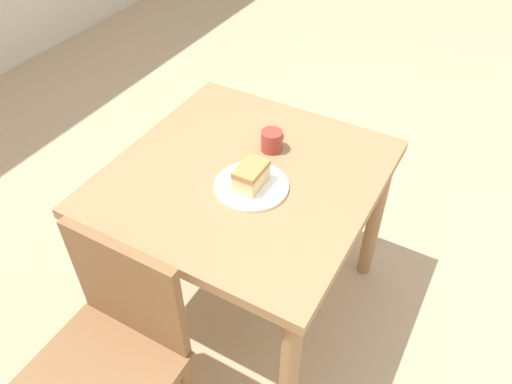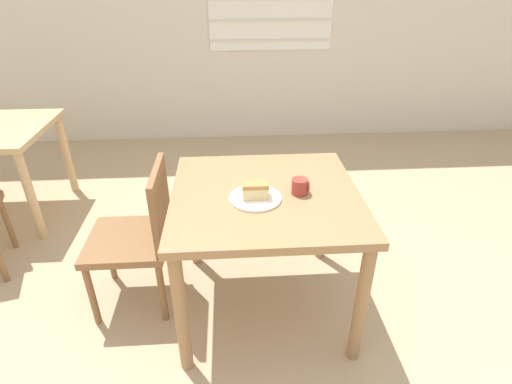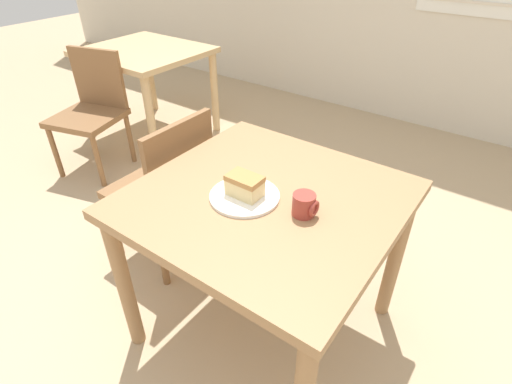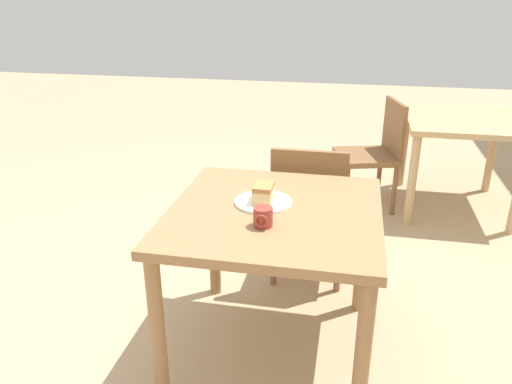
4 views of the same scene
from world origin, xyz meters
name	(u,v)px [view 3 (image 3 of 4)]	position (x,y,z in m)	size (l,w,h in m)	color
dining_table_near	(266,218)	(0.05, 0.44, 0.62)	(0.91, 0.88, 0.72)	#9E754C
dining_table_far	(146,63)	(-1.84, 1.52, 0.59)	(0.89, 0.79, 0.70)	tan
chair_near_window	(166,187)	(-0.60, 0.54, 0.45)	(0.42, 0.42, 0.82)	brown
chair_far_corner	(92,108)	(-1.74, 0.92, 0.45)	(0.52, 0.52, 0.82)	brown
plate	(244,196)	(0.00, 0.38, 0.73)	(0.25, 0.25, 0.01)	white
cake_slice	(245,186)	(0.00, 0.39, 0.77)	(0.12, 0.08, 0.08)	#E5CC89
coffee_mug	(305,205)	(0.22, 0.42, 0.76)	(0.08, 0.08, 0.08)	#9E382D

